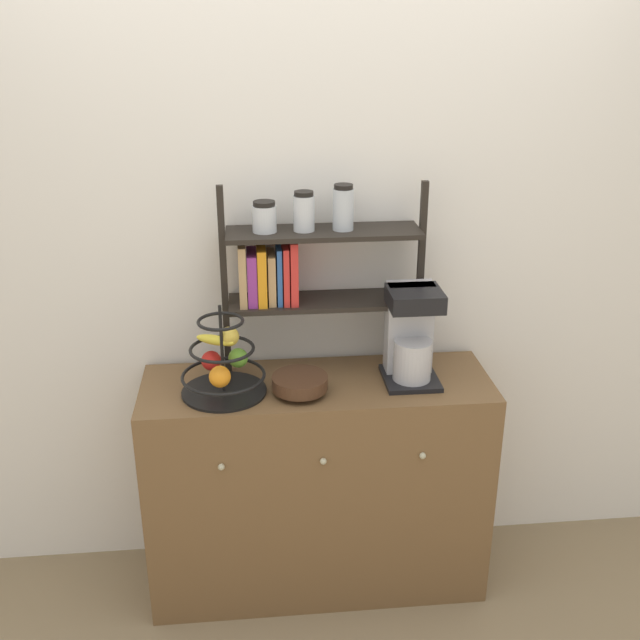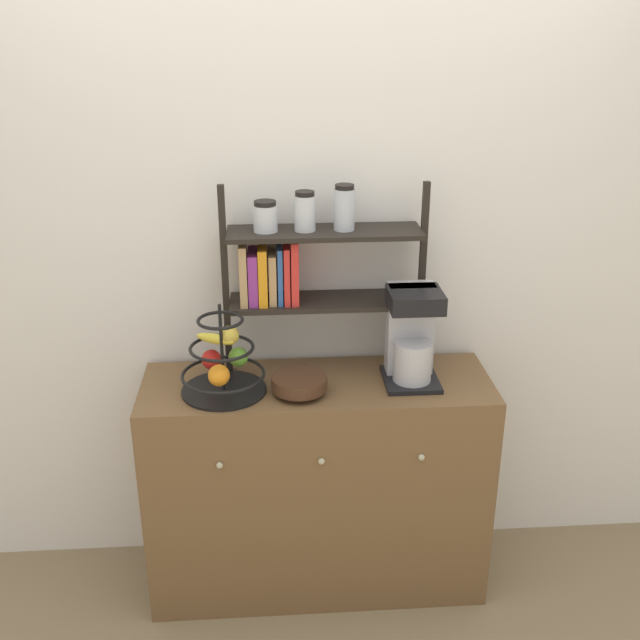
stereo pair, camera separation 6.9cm
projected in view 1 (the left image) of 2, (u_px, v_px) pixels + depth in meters
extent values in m
plane|color=#847051|center=(323.00, 613.00, 2.90)|extent=(12.00, 12.00, 0.00)
cube|color=silver|center=(310.00, 257.00, 2.85)|extent=(7.00, 0.05, 2.60)
cube|color=brown|center=(317.00, 484.00, 2.93)|extent=(1.30, 0.43, 0.90)
sphere|color=#B2AD8C|center=(221.00, 467.00, 2.60)|extent=(0.02, 0.02, 0.02)
sphere|color=#B2AD8C|center=(323.00, 461.00, 2.63)|extent=(0.02, 0.02, 0.02)
sphere|color=#B2AD8C|center=(423.00, 456.00, 2.67)|extent=(0.02, 0.02, 0.02)
cube|color=black|center=(410.00, 378.00, 2.78)|extent=(0.20, 0.22, 0.02)
cube|color=#B7B7BC|center=(409.00, 327.00, 2.76)|extent=(0.17, 0.09, 0.34)
cylinder|color=#B7B7BC|center=(412.00, 360.00, 2.73)|extent=(0.14, 0.14, 0.15)
cube|color=black|center=(415.00, 299.00, 2.64)|extent=(0.19, 0.18, 0.07)
cylinder|color=black|center=(224.00, 391.00, 2.69)|extent=(0.31, 0.31, 0.01)
cylinder|color=black|center=(222.00, 349.00, 2.62)|extent=(0.01, 0.01, 0.33)
torus|color=black|center=(223.00, 376.00, 2.66)|extent=(0.30, 0.30, 0.01)
torus|color=black|center=(222.00, 349.00, 2.62)|extent=(0.23, 0.23, 0.01)
torus|color=black|center=(220.00, 321.00, 2.58)|extent=(0.16, 0.16, 0.01)
sphere|color=red|center=(211.00, 361.00, 2.69)|extent=(0.07, 0.07, 0.07)
sphere|color=#6BAD33|center=(238.00, 358.00, 2.72)|extent=(0.07, 0.07, 0.07)
sphere|color=orange|center=(220.00, 377.00, 2.57)|extent=(0.08, 0.08, 0.08)
ellipsoid|color=yellow|center=(215.00, 340.00, 2.64)|extent=(0.15, 0.10, 0.04)
sphere|color=gold|center=(229.00, 336.00, 2.64)|extent=(0.07, 0.07, 0.07)
cylinder|color=#422819|center=(300.00, 391.00, 2.68)|extent=(0.11, 0.11, 0.02)
cylinder|color=#422819|center=(300.00, 382.00, 2.67)|extent=(0.20, 0.20, 0.05)
cube|color=black|center=(224.00, 283.00, 2.71)|extent=(0.02, 0.02, 0.71)
cube|color=black|center=(420.00, 276.00, 2.78)|extent=(0.02, 0.02, 0.71)
cube|color=black|center=(323.00, 301.00, 2.78)|extent=(0.70, 0.20, 0.02)
cube|color=black|center=(324.00, 233.00, 2.68)|extent=(0.70, 0.20, 0.02)
cube|color=tan|center=(243.00, 273.00, 2.71)|extent=(0.03, 0.16, 0.23)
cube|color=#8C338C|center=(252.00, 277.00, 2.72)|extent=(0.03, 0.15, 0.19)
cube|color=orange|center=(262.00, 274.00, 2.72)|extent=(0.03, 0.16, 0.21)
cube|color=tan|center=(271.00, 277.00, 2.72)|extent=(0.03, 0.14, 0.19)
cube|color=#2D599E|center=(279.00, 274.00, 2.72)|extent=(0.02, 0.14, 0.21)
cube|color=red|center=(286.00, 273.00, 2.72)|extent=(0.02, 0.15, 0.21)
cube|color=red|center=(293.00, 270.00, 2.72)|extent=(0.03, 0.15, 0.24)
cylinder|color=silver|center=(264.00, 219.00, 2.64)|extent=(0.09, 0.09, 0.09)
cylinder|color=black|center=(264.00, 204.00, 2.62)|extent=(0.08, 0.08, 0.02)
cylinder|color=silver|center=(304.00, 213.00, 2.65)|extent=(0.08, 0.08, 0.13)
cylinder|color=black|center=(304.00, 194.00, 2.62)|extent=(0.07, 0.07, 0.02)
cylinder|color=silver|center=(343.00, 209.00, 2.65)|extent=(0.08, 0.08, 0.15)
cylinder|color=black|center=(343.00, 187.00, 2.62)|extent=(0.07, 0.07, 0.02)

